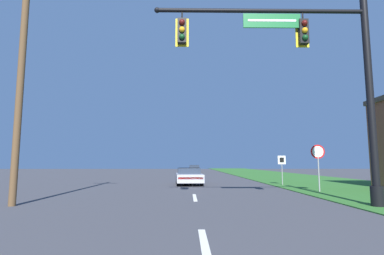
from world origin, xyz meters
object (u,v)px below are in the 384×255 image
object	(u,v)px
utility_pole_near	(22,58)
signal_mast	(318,72)
far_car	(194,169)
route_sign_post	(282,163)
stop_sign	(318,157)
car_ahead	(189,176)

from	to	relation	value
utility_pole_near	signal_mast	bearing A→B (deg)	-2.66
signal_mast	utility_pole_near	size ratio (longest dim) A/B	0.76
far_car	route_sign_post	distance (m)	29.65
far_car	utility_pole_near	bearing A→B (deg)	-100.88
stop_sign	route_sign_post	world-z (taller)	stop_sign
far_car	route_sign_post	xyz separation A→B (m)	(5.54, -29.11, 0.92)
stop_sign	route_sign_post	xyz separation A→B (m)	(-0.40, 5.02, -0.34)
route_sign_post	utility_pole_near	xyz separation A→B (m)	(-13.04, -9.92, 4.04)
stop_sign	far_car	bearing A→B (deg)	99.87
route_sign_post	car_ahead	bearing A→B (deg)	171.68
signal_mast	car_ahead	size ratio (longest dim) A/B	1.85
far_car	utility_pole_near	distance (m)	40.05
stop_sign	utility_pole_near	size ratio (longest dim) A/B	0.23
far_car	route_sign_post	bearing A→B (deg)	-79.23
car_ahead	far_car	world-z (taller)	same
car_ahead	utility_pole_near	world-z (taller)	utility_pole_near
car_ahead	utility_pole_near	xyz separation A→B (m)	(-6.48, -10.88, 4.96)
car_ahead	far_car	bearing A→B (deg)	87.92
car_ahead	stop_sign	xyz separation A→B (m)	(6.96, -5.98, 1.26)
signal_mast	utility_pole_near	world-z (taller)	utility_pole_near
signal_mast	utility_pole_near	bearing A→B (deg)	177.34
far_car	route_sign_post	world-z (taller)	route_sign_post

